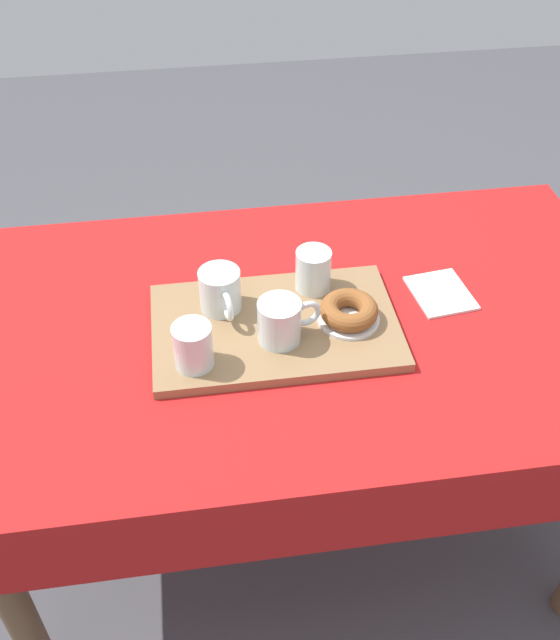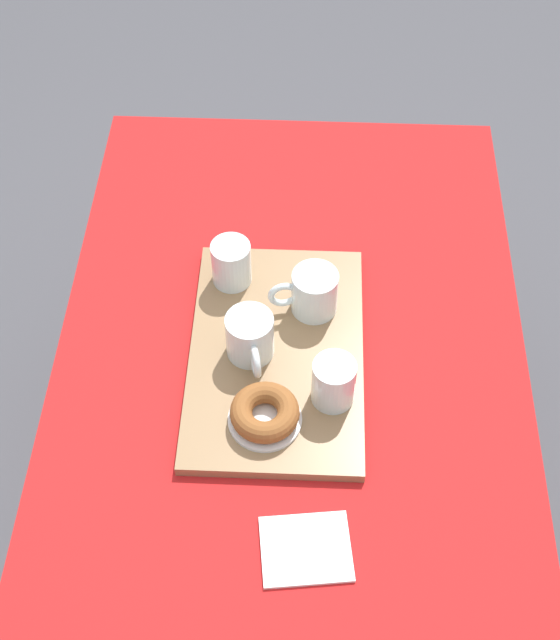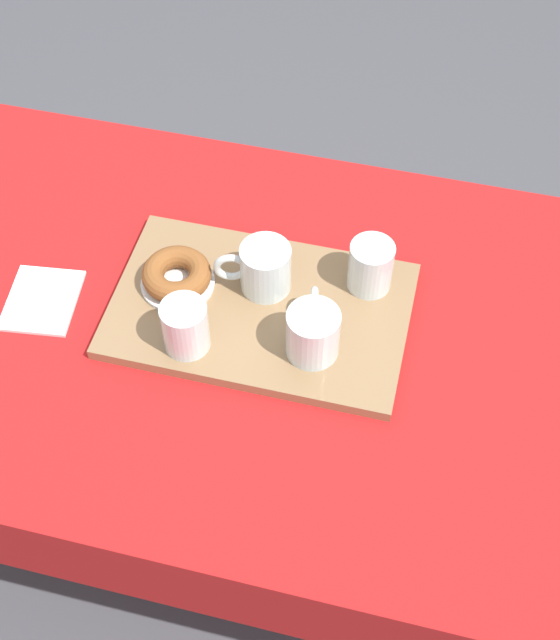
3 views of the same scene
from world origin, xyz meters
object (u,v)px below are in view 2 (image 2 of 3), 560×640
object	(u,v)px
serving_tray	(276,354)
water_glass_far	(333,384)
sugar_donut_left	(265,412)
paper_napkin	(306,549)
water_glass_near	(231,265)
tea_mug_right	(313,293)
donut_plate_left	(265,419)
tea_mug_left	(250,338)
dining_table	(289,416)

from	to	relation	value
serving_tray	water_glass_far	bearing A→B (deg)	46.92
sugar_donut_left	paper_napkin	distance (m)	0.23
water_glass_near	paper_napkin	distance (m)	0.54
tea_mug_right	water_glass_far	xyz separation A→B (m)	(0.19, 0.04, -0.00)
donut_plate_left	water_glass_near	bearing A→B (deg)	-165.90
tea_mug_left	water_glass_far	distance (m)	0.17
dining_table	water_glass_far	world-z (taller)	water_glass_far
water_glass_far	donut_plate_left	xyz separation A→B (m)	(0.05, -0.11, -0.04)
tea_mug_left	tea_mug_right	world-z (taller)	same
dining_table	water_glass_far	size ratio (longest dim) A/B	15.88
tea_mug_right	paper_napkin	xyz separation A→B (m)	(0.45, -0.00, -0.06)
serving_tray	tea_mug_right	distance (m)	0.13
tea_mug_left	water_glass_near	xyz separation A→B (m)	(-0.16, -0.04, -0.00)
dining_table	tea_mug_right	distance (m)	0.23
water_glass_near	paper_napkin	world-z (taller)	water_glass_near
tea_mug_left	paper_napkin	bearing A→B (deg)	16.57
tea_mug_right	dining_table	bearing A→B (deg)	-13.10
dining_table	serving_tray	bearing A→B (deg)	-155.79
water_glass_far	paper_napkin	xyz separation A→B (m)	(0.26, -0.04, -0.06)
dining_table	paper_napkin	xyz separation A→B (m)	(0.30, 0.04, 0.10)
water_glass_near	water_glass_far	world-z (taller)	same
donut_plate_left	serving_tray	bearing A→B (deg)	175.04
tea_mug_left	tea_mug_right	xyz separation A→B (m)	(-0.10, 0.11, 0.00)
donut_plate_left	sugar_donut_left	size ratio (longest dim) A/B	1.07
dining_table	sugar_donut_left	world-z (taller)	sugar_donut_left
dining_table	paper_napkin	distance (m)	0.32
dining_table	paper_napkin	bearing A→B (deg)	6.71
tea_mug_left	tea_mug_right	bearing A→B (deg)	134.44
water_glass_near	water_glass_far	bearing A→B (deg)	36.43
serving_tray	water_glass_near	distance (m)	0.19
tea_mug_right	paper_napkin	size ratio (longest dim) A/B	0.92
tea_mug_right	water_glass_near	size ratio (longest dim) A/B	1.41
dining_table	sugar_donut_left	xyz separation A→B (m)	(0.09, -0.04, 0.14)
tea_mug_right	donut_plate_left	distance (m)	0.26
paper_napkin	dining_table	bearing A→B (deg)	-173.29
tea_mug_left	sugar_donut_left	xyz separation A→B (m)	(0.14, 0.03, -0.02)
tea_mug_left	sugar_donut_left	world-z (taller)	tea_mug_left
tea_mug_right	donut_plate_left	size ratio (longest dim) A/B	1.02
dining_table	water_glass_far	bearing A→B (deg)	63.81
tea_mug_left	water_glass_near	size ratio (longest dim) A/B	1.41
serving_tray	tea_mug_right	world-z (taller)	tea_mug_right
water_glass_far	serving_tray	bearing A→B (deg)	-133.08
water_glass_near	sugar_donut_left	bearing A→B (deg)	14.10
paper_napkin	serving_tray	bearing A→B (deg)	-170.37
serving_tray	sugar_donut_left	xyz separation A→B (m)	(0.14, -0.01, 0.04)
water_glass_far	tea_mug_right	bearing A→B (deg)	-169.14
tea_mug_right	water_glass_far	size ratio (longest dim) A/B	1.41
dining_table	serving_tray	distance (m)	0.13
water_glass_near	donut_plate_left	xyz separation A→B (m)	(0.30, 0.08, -0.04)
donut_plate_left	tea_mug_right	bearing A→B (deg)	163.11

